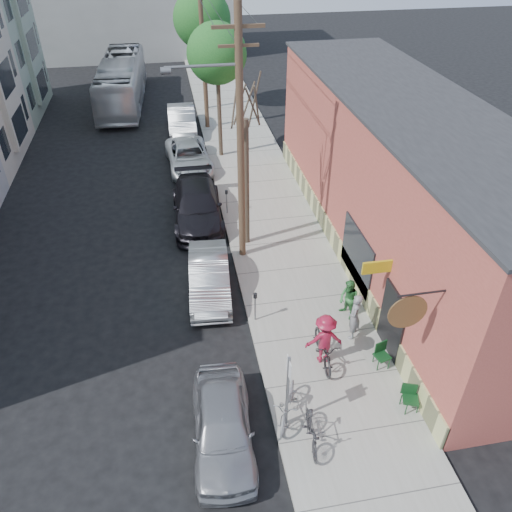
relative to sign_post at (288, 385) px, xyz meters
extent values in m
plane|color=black|center=(-2.35, 3.35, -1.83)|extent=(120.00, 120.00, 0.00)
cube|color=#9A998F|center=(1.90, 14.35, -1.76)|extent=(4.50, 58.00, 0.15)
cube|color=#AA4A3F|center=(6.65, 8.35, 1.42)|extent=(5.00, 20.00, 6.50)
cube|color=#2B2B2D|center=(6.65, 8.35, 4.72)|extent=(5.20, 20.20, 0.12)
cube|color=#C0C279|center=(4.13, 8.35, -1.28)|extent=(0.10, 20.00, 1.10)
cube|color=black|center=(4.12, 2.35, -0.53)|extent=(0.10, 1.60, 2.60)
cube|color=black|center=(4.12, 5.85, -0.23)|extent=(0.08, 3.00, 2.20)
cylinder|color=brown|center=(3.20, 0.15, 2.07)|extent=(1.10, 0.06, 1.10)
cube|color=gold|center=(3.65, 3.15, 1.27)|extent=(1.00, 0.08, 0.45)
cube|color=gray|center=(-11.60, 29.35, 2.67)|extent=(1.10, 3.20, 7.00)
cube|color=slate|center=(0.00, 0.00, -0.28)|extent=(0.07, 0.07, 2.80)
cube|color=silver|center=(0.00, 0.00, 0.72)|extent=(0.02, 0.45, 0.60)
cylinder|color=slate|center=(-0.10, 4.55, -1.13)|extent=(0.06, 0.06, 1.10)
cylinder|color=black|center=(-0.10, 4.55, -0.53)|extent=(0.14, 0.14, 0.18)
cylinder|color=slate|center=(-0.10, 12.34, -1.13)|extent=(0.06, 0.06, 1.10)
cylinder|color=black|center=(-0.10, 12.34, -0.53)|extent=(0.14, 0.14, 0.18)
cylinder|color=#503A28|center=(0.10, 8.77, 3.32)|extent=(0.28, 0.28, 10.00)
cube|color=#503A28|center=(0.10, 8.77, 7.52)|extent=(1.80, 0.12, 0.12)
cube|color=#503A28|center=(0.10, 8.77, 6.92)|extent=(1.40, 0.10, 0.10)
cylinder|color=slate|center=(-2.40, 8.77, 6.22)|extent=(0.35, 0.24, 0.24)
cylinder|color=#503A28|center=(0.10, 23.90, 3.32)|extent=(0.28, 0.28, 10.00)
cylinder|color=#44392C|center=(0.45, 9.67, 1.18)|extent=(0.24, 0.24, 5.72)
cylinder|color=#44392C|center=(0.45, 19.21, 1.07)|extent=(0.24, 0.24, 5.50)
sphere|color=#246625|center=(0.45, 19.21, 4.16)|extent=(3.25, 3.25, 3.25)
cylinder|color=#44392C|center=(0.45, 27.64, 1.16)|extent=(0.24, 0.24, 5.68)
sphere|color=#246625|center=(0.45, 27.64, 4.35)|extent=(3.88, 3.88, 3.88)
imported|color=gray|center=(3.12, 3.12, -0.77)|extent=(0.67, 0.78, 1.82)
imported|color=#307A3A|center=(3.27, 4.12, -0.87)|extent=(0.86, 0.95, 1.62)
imported|color=maroon|center=(1.78, 2.22, -0.73)|extent=(1.26, 0.76, 1.91)
imported|color=black|center=(1.78, 2.22, -1.13)|extent=(0.84, 2.13, 1.10)
imported|color=black|center=(0.55, -0.75, -1.17)|extent=(0.65, 1.76, 1.03)
imported|color=slate|center=(0.11, 0.26, -1.16)|extent=(1.43, 2.09, 1.04)
imported|color=#94949B|center=(-1.89, -0.18, -1.11)|extent=(1.94, 4.31, 1.44)
imported|color=#999DA0|center=(-1.55, 6.63, -1.11)|extent=(1.84, 4.50, 1.45)
imported|color=black|center=(-1.55, 12.15, -1.02)|extent=(2.42, 5.68, 1.63)
imported|color=#B7BCBF|center=(-1.55, 18.00, -1.13)|extent=(2.65, 5.21, 1.41)
imported|color=#999EA0|center=(-1.60, 23.54, -1.01)|extent=(1.81, 5.03, 1.65)
imported|color=silver|center=(-5.60, 30.12, -0.18)|extent=(3.36, 12.01, 3.31)
camera|label=1|loc=(-2.50, -8.79, 10.97)|focal=35.00mm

